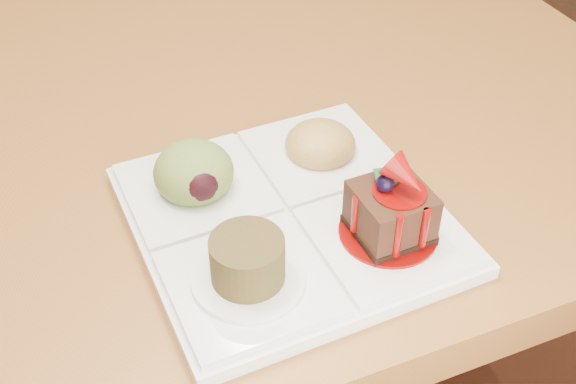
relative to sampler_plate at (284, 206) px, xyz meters
name	(u,v)px	position (x,y,z in m)	size (l,w,h in m)	color
ground	(130,266)	(-0.06, 0.75, -0.77)	(6.00, 6.00, 0.00)	brown
sampler_plate	(284,206)	(0.00, 0.00, 0.00)	(0.24, 0.24, 0.09)	white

